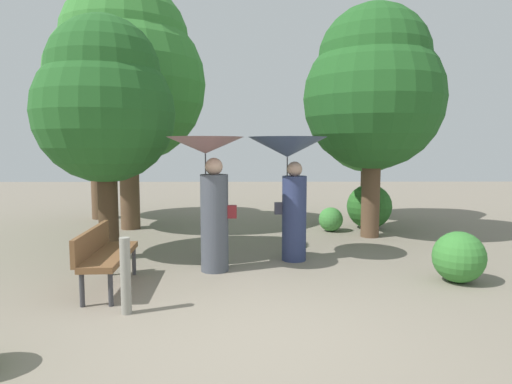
# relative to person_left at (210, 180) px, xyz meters

# --- Properties ---
(ground_plane) EXTENTS (40.00, 40.00, 0.00)m
(ground_plane) POSITION_rel_person_left_xyz_m (0.72, -2.30, -1.43)
(ground_plane) COLOR gray
(person_left) EXTENTS (1.18, 1.18, 2.08)m
(person_left) POSITION_rel_person_left_xyz_m (0.00, 0.00, 0.00)
(person_left) COLOR #474C56
(person_left) RESTS_ON ground
(person_right) EXTENTS (1.32, 1.32, 2.09)m
(person_right) POSITION_rel_person_left_xyz_m (1.28, 0.64, 0.14)
(person_right) COLOR navy
(person_right) RESTS_ON ground
(park_bench) EXTENTS (0.57, 1.52, 0.83)m
(park_bench) POSITION_rel_person_left_xyz_m (-1.35, -0.90, -0.91)
(park_bench) COLOR #38383D
(park_bench) RESTS_ON ground
(tree_near_left) EXTENTS (3.61, 3.61, 5.69)m
(tree_near_left) POSITION_rel_person_left_xyz_m (-2.22, 3.60, 2.21)
(tree_near_left) COLOR brown
(tree_near_left) RESTS_ON ground
(tree_near_right) EXTENTS (2.55, 2.55, 4.24)m
(tree_near_right) POSITION_rel_person_left_xyz_m (3.72, 4.93, 1.33)
(tree_near_right) COLOR brown
(tree_near_right) RESTS_ON ground
(tree_mid_left) EXTENTS (2.56, 2.56, 5.05)m
(tree_mid_left) POSITION_rel_person_left_xyz_m (-3.44, 5.10, 2.00)
(tree_mid_left) COLOR brown
(tree_mid_left) RESTS_ON ground
(tree_mid_right) EXTENTS (2.93, 2.93, 4.86)m
(tree_mid_right) POSITION_rel_person_left_xyz_m (3.19, 2.60, 1.73)
(tree_mid_right) COLOR brown
(tree_mid_right) RESTS_ON ground
(tree_far_back) EXTENTS (2.33, 2.33, 4.09)m
(tree_far_back) POSITION_rel_person_left_xyz_m (-1.81, 0.75, 1.27)
(tree_far_back) COLOR #42301E
(tree_far_back) RESTS_ON ground
(bush_path_left) EXTENTS (0.73, 0.73, 0.73)m
(bush_path_left) POSITION_rel_person_left_xyz_m (3.60, -0.64, -1.06)
(bush_path_left) COLOR #387F33
(bush_path_left) RESTS_ON ground
(bush_behind_bench) EXTENTS (1.05, 1.05, 1.05)m
(bush_behind_bench) POSITION_rel_person_left_xyz_m (3.43, 3.58, -0.90)
(bush_behind_bench) COLOR #2D6B28
(bush_behind_bench) RESTS_ON ground
(bush_far_side) EXTENTS (0.55, 0.55, 0.55)m
(bush_far_side) POSITION_rel_person_left_xyz_m (2.46, 3.22, -1.15)
(bush_far_side) COLOR #428C3D
(bush_far_side) RESTS_ON ground
(path_marker_post) EXTENTS (0.12, 0.12, 0.90)m
(path_marker_post) POSITION_rel_person_left_xyz_m (-0.81, -1.80, -0.98)
(path_marker_post) COLOR gray
(path_marker_post) RESTS_ON ground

